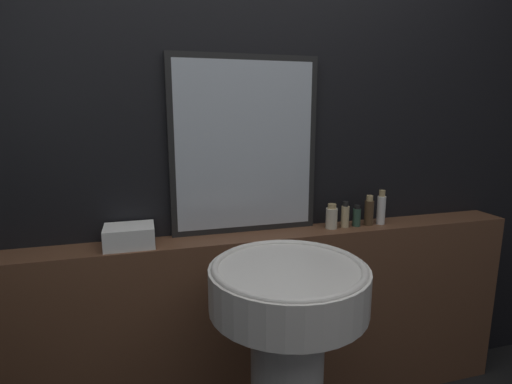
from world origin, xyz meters
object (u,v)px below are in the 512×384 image
lotion_bottle (357,216)px  pedestal_sink (287,352)px  mirror (245,146)px  towel_stack (129,236)px  conditioner_bottle (345,215)px  hand_soap_bottle (381,208)px  body_wash_bottle (369,211)px  shampoo_bottle (332,217)px

lotion_bottle → pedestal_sink: bearing=-137.5°
mirror → towel_stack: (-0.50, -0.07, -0.34)m
conditioner_bottle → hand_soap_bottle: hand_soap_bottle is taller
mirror → lotion_bottle: size_ratio=7.51×
lotion_bottle → towel_stack: bearing=180.0°
body_wash_bottle → hand_soap_bottle: 0.07m
shampoo_bottle → pedestal_sink: bearing=-129.3°
conditioner_bottle → towel_stack: bearing=180.0°
pedestal_sink → hand_soap_bottle: 0.87m
towel_stack → conditioner_bottle: 0.96m
towel_stack → hand_soap_bottle: bearing=0.0°
mirror → body_wash_bottle: 0.67m
shampoo_bottle → hand_soap_bottle: 0.26m
conditioner_bottle → lotion_bottle: size_ratio=1.20×
mirror → shampoo_bottle: bearing=-10.1°
shampoo_bottle → lotion_bottle: 0.13m
body_wash_bottle → towel_stack: bearing=180.0°
pedestal_sink → body_wash_bottle: (0.58, 0.47, 0.33)m
mirror → lotion_bottle: 0.62m
conditioner_bottle → hand_soap_bottle: size_ratio=0.74×
lotion_bottle → body_wash_bottle: 0.07m
shampoo_bottle → conditioner_bottle: bearing=-0.0°
lotion_bottle → body_wash_bottle: body_wash_bottle is taller
towel_stack → hand_soap_bottle: hand_soap_bottle is taller
conditioner_bottle → lotion_bottle: bearing=0.0°
body_wash_bottle → shampoo_bottle: bearing=180.0°
conditioner_bottle → body_wash_bottle: bearing=0.0°
mirror → hand_soap_bottle: (0.65, -0.07, -0.30)m
mirror → hand_soap_bottle: bearing=-6.1°
lotion_bottle → mirror: bearing=172.4°
body_wash_bottle → hand_soap_bottle: hand_soap_bottle is taller
conditioner_bottle → hand_soap_bottle: (0.19, 0.00, 0.02)m
towel_stack → mirror: bearing=8.0°
hand_soap_bottle → shampoo_bottle: bearing=180.0°
pedestal_sink → mirror: 0.84m
hand_soap_bottle → pedestal_sink: bearing=-143.7°
shampoo_bottle → body_wash_bottle: (0.19, 0.00, 0.01)m
pedestal_sink → mirror: (-0.00, 0.54, 0.65)m
mirror → body_wash_bottle: (0.58, -0.07, -0.31)m
lotion_bottle → hand_soap_bottle: (0.13, 0.00, 0.03)m
towel_stack → conditioner_bottle: size_ratio=1.59×
pedestal_sink → body_wash_bottle: bearing=39.2°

